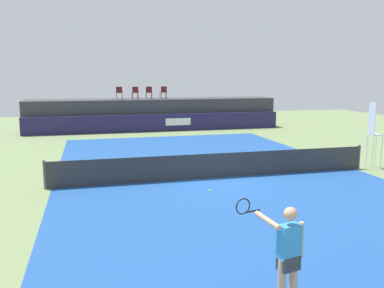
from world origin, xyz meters
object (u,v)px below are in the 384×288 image
at_px(spectator_chair_left, 135,92).
at_px(tennis_ball, 210,191).
at_px(spectator_chair_far_left, 119,92).
at_px(umpire_chair, 373,131).
at_px(tennis_player, 287,255).
at_px(net_post_far, 359,157).
at_px(net_post_near, 45,175).
at_px(spectator_chair_center, 149,92).
at_px(spectator_chair_right, 163,92).

height_order(spectator_chair_left, tennis_ball, spectator_chair_left).
xyz_separation_m(spectator_chair_far_left, tennis_ball, (1.61, -17.19, -2.66)).
height_order(umpire_chair, tennis_player, umpire_chair).
bearing_deg(tennis_ball, net_post_far, 13.98).
bearing_deg(spectator_chair_far_left, umpire_chair, -58.99).
bearing_deg(tennis_player, spectator_chair_far_left, 91.96).
relative_size(umpire_chair, tennis_player, 1.56).
bearing_deg(tennis_ball, tennis_player, -96.54).
xyz_separation_m(spectator_chair_left, net_post_far, (7.53, -15.25, -2.19)).
xyz_separation_m(tennis_player, tennis_ball, (0.79, 6.87, -0.92)).
xyz_separation_m(umpire_chair, net_post_near, (-13.01, -0.01, -1.09)).
distance_m(spectator_chair_center, tennis_player, 24.01).
relative_size(spectator_chair_right, tennis_player, 0.50).
xyz_separation_m(spectator_chair_far_left, spectator_chair_right, (3.25, 0.02, 0.00)).
relative_size(tennis_player, tennis_ball, 26.03).
height_order(net_post_near, net_post_far, same).
relative_size(spectator_chair_far_left, net_post_far, 0.89).
bearing_deg(spectator_chair_far_left, spectator_chair_right, 0.33).
relative_size(spectator_chair_right, net_post_near, 0.89).
bearing_deg(umpire_chair, tennis_player, -134.38).
height_order(spectator_chair_right, net_post_near, spectator_chair_right).
relative_size(spectator_chair_far_left, spectator_chair_center, 1.00).
relative_size(spectator_chair_far_left, tennis_ball, 13.06).
bearing_deg(tennis_player, tennis_ball, 83.46).
xyz_separation_m(spectator_chair_center, tennis_ball, (-0.52, -17.04, -2.66)).
bearing_deg(net_post_near, spectator_chair_right, 65.64).
relative_size(spectator_chair_far_left, spectator_chair_left, 1.00).
distance_m(net_post_near, tennis_ball, 5.65).
height_order(spectator_chair_center, spectator_chair_right, same).
bearing_deg(spectator_chair_center, umpire_chair, -64.96).
distance_m(spectator_chair_far_left, tennis_player, 24.13).
relative_size(spectator_chair_center, tennis_ball, 13.06).
bearing_deg(spectator_chair_center, tennis_player, -93.14).
relative_size(spectator_chair_right, umpire_chair, 0.32).
bearing_deg(net_post_near, umpire_chair, 0.03).
xyz_separation_m(spectator_chair_right, umpire_chair, (6.02, -15.44, -1.11)).
bearing_deg(tennis_ball, umpire_chair, 12.96).
xyz_separation_m(spectator_chair_right, net_post_near, (-6.99, -15.45, -2.19)).
bearing_deg(tennis_ball, net_post_near, 161.85).
distance_m(spectator_chair_left, net_post_far, 17.15).
distance_m(net_post_near, net_post_far, 12.40).
bearing_deg(tennis_player, spectator_chair_center, 86.86).
height_order(spectator_chair_right, umpire_chair, spectator_chair_right).
bearing_deg(spectator_chair_left, tennis_player, -90.73).
distance_m(spectator_chair_right, net_post_near, 17.10).
relative_size(spectator_chair_right, tennis_ball, 13.06).
relative_size(spectator_chair_center, net_post_far, 0.89).
height_order(spectator_chair_right, tennis_player, spectator_chair_right).
bearing_deg(net_post_near, tennis_ball, -18.15).
relative_size(spectator_chair_right, net_post_far, 0.89).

